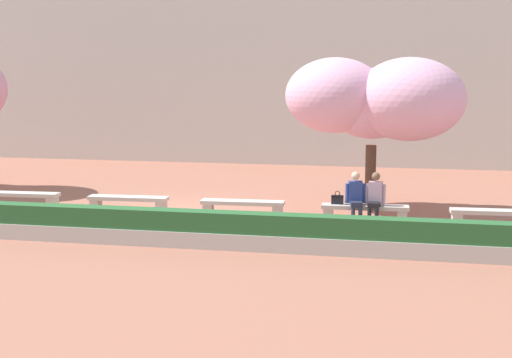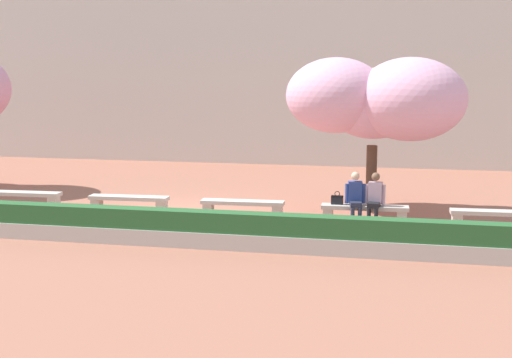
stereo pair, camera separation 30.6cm
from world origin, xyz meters
name	(u,v)px [view 2 (the right image)]	position (x,y,z in m)	size (l,w,h in m)	color
ground_plane	(185,215)	(0.00, 0.00, 0.00)	(100.00, 100.00, 0.00)	#9E604C
building_facade	(275,70)	(0.00, 12.57, 3.81)	(36.03, 4.00, 7.61)	beige
stone_bench_near_west	(23,197)	(-4.75, 0.00, 0.31)	(2.20, 0.52, 0.45)	#BCB7AD
stone_bench_center	(129,201)	(-1.58, 0.00, 0.31)	(2.20, 0.52, 0.45)	#BCB7AD
stone_bench_near_east	(243,206)	(1.58, 0.00, 0.31)	(2.20, 0.52, 0.45)	#BCB7AD
stone_bench_east_end	(365,211)	(4.75, 0.00, 0.31)	(2.20, 0.52, 0.45)	#BCB7AD
stone_bench_far_east	(496,216)	(7.92, 0.00, 0.31)	(2.20, 0.52, 0.45)	#BCB7AD
person_seated_left	(355,196)	(4.51, -0.05, 0.70)	(0.50, 0.72, 1.29)	black
person_seated_right	(375,196)	(4.99, -0.05, 0.70)	(0.51, 0.71, 1.29)	black
handbag	(337,199)	(4.05, 0.01, 0.58)	(0.30, 0.15, 0.34)	black
cherry_tree_main	(376,99)	(4.88, 1.69, 3.04)	(4.83, 2.91, 4.17)	#513828
planter_hedge_foreground	(139,226)	(0.00, -3.24, 0.39)	(20.67, 0.50, 0.80)	#BCB7AD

